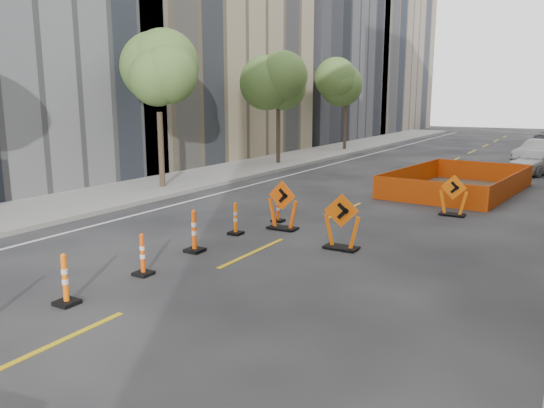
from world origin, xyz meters
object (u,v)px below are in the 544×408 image
Objects in this scene: parked_car_near at (538,161)px; parked_car_mid at (539,152)px; channelizer_4 at (194,231)px; channelizer_5 at (236,218)px; chevron_sign_right at (453,195)px; channelizer_6 at (278,208)px; parked_car_far at (544,145)px; channelizer_2 at (65,279)px; chevron_sign_center at (342,222)px; chevron_sign_left at (283,205)px; channelizer_3 at (142,254)px.

parked_car_near is 4.75m from parked_car_mid.
channelizer_5 is (-0.10, 2.01, -0.08)m from channelizer_4.
chevron_sign_right is at bearing 49.71° from channelizer_5.
parked_car_far is at bearing 77.44° from channelizer_6.
parked_car_near is 0.90× the size of parked_car_mid.
parked_car_far reaches higher than parked_car_near.
parked_car_near is (6.24, 24.34, 0.16)m from channelizer_2.
parked_car_near is at bearing 69.16° from channelizer_6.
chevron_sign_center is 0.38× the size of parked_car_near.
chevron_sign_left is 17.99m from parked_car_near.
chevron_sign_left is at bearing 133.27° from chevron_sign_center.
channelizer_3 is at bearing -86.32° from channelizer_5.
channelizer_5 is 7.51m from chevron_sign_right.
parked_car_near is (3.23, 18.18, -0.07)m from chevron_sign_center.
channelizer_4 reaches higher than channelizer_5.
channelizer_4 is 0.75× the size of chevron_sign_center.
chevron_sign_left reaches higher than channelizer_2.
channelizer_4 is 0.22× the size of parked_car_far.
channelizer_6 is at bearing -140.69° from chevron_sign_right.
chevron_sign_center is 5.83m from chevron_sign_right.
chevron_sign_left reaches higher than channelizer_5.
chevron_sign_right is (4.60, 9.75, 0.21)m from channelizer_3.
channelizer_3 is at bearing 88.91° from channelizer_2.
channelizer_2 is 1.06× the size of channelizer_3.
chevron_sign_center reaches higher than chevron_sign_right.
chevron_sign_right is 0.32× the size of parked_car_mid.
channelizer_6 is 17.44m from parked_car_near.
channelizer_3 reaches higher than channelizer_6.
parked_car_mid reaches higher than channelizer_3.
chevron_sign_left is at bearing 83.23° from channelizer_3.
chevron_sign_right is at bearing -75.48° from parked_car_mid.
channelizer_4 is 0.74× the size of chevron_sign_left.
channelizer_2 is 2.01m from channelizer_3.
channelizer_3 is 23.18m from parked_car_near.
channelizer_5 is 0.64× the size of chevron_sign_left.
chevron_sign_center is (2.97, -1.88, 0.28)m from channelizer_6.
channelizer_2 is at bearing -83.05° from parked_car_near.
chevron_sign_left is at bearing -92.79° from parked_car_far.
chevron_sign_right is 17.38m from parked_car_mid.
parked_car_near is at bearing -67.97° from parked_car_mid.
chevron_sign_center reaches higher than channelizer_2.
parked_car_near is at bearing 57.80° from chevron_sign_center.
chevron_sign_right is at bearing 51.70° from chevron_sign_center.
chevron_sign_left reaches higher than channelizer_3.
parked_car_far is at bearing 113.16° from parked_car_near.
parked_car_near is (6.36, 20.32, 0.12)m from channelizer_4.
channelizer_2 is 0.69× the size of chevron_sign_center.
chevron_sign_left is 0.38× the size of parked_car_near.
parked_car_near is at bearing 72.62° from channelizer_4.
chevron_sign_right is at bearing 58.44° from channelizer_4.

